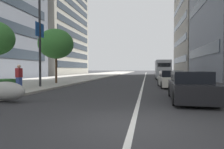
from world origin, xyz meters
TOP-DOWN VIEW (x-y plane):
  - ground_plane at (0.00, 0.00)m, footprint 400.00×400.00m
  - sidewalk_right_plaza at (30.00, 12.03)m, footprint 160.00×10.84m
  - lane_centre_stripe at (35.00, 0.00)m, footprint 110.00×0.16m
  - motorcycle_by_sign_pole at (3.00, 6.11)m, footprint 1.28×2.32m
  - car_mid_block_traffic at (4.82, -2.43)m, footprint 4.67×2.01m
  - car_far_down_avenue at (12.25, -2.35)m, footprint 4.54×1.98m
  - delivery_van_ahead at (25.77, -2.71)m, footprint 5.64×2.16m
  - street_lamp_with_banners at (9.54, 7.75)m, footprint 1.26×2.67m
  - street_tree_far_plaza at (13.63, 8.67)m, footprint 3.51×3.51m
  - pedestrian_on_plaza at (6.49, 7.87)m, footprint 0.42×0.29m
  - office_tower_far_right_block at (45.56, 29.37)m, footprint 24.00×21.96m

SIDE VIEW (x-z plane):
  - ground_plane at x=0.00m, z-range 0.00..0.00m
  - lane_centre_stripe at x=35.00m, z-range 0.00..0.01m
  - sidewalk_right_plaza at x=30.00m, z-range 0.00..0.15m
  - motorcycle_by_sign_pole at x=3.00m, z-range 0.04..1.01m
  - car_far_down_avenue at x=12.25m, z-range -0.03..1.39m
  - car_mid_block_traffic at x=4.82m, z-range -0.04..1.40m
  - pedestrian_on_plaza at x=6.49m, z-range 0.16..1.85m
  - delivery_van_ahead at x=25.77m, z-range 0.09..2.94m
  - street_tree_far_plaza at x=13.63m, z-range 1.36..6.79m
  - street_lamp_with_banners at x=9.54m, z-range 0.96..10.39m
  - office_tower_far_right_block at x=45.56m, z-range 0.00..33.10m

